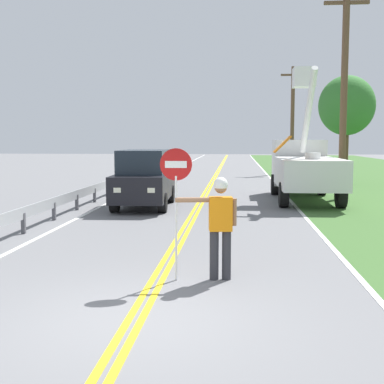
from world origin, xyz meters
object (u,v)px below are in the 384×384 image
at_px(utility_bucket_truck, 304,165).
at_px(utility_pole_mid, 292,118).
at_px(stop_sign_paddle, 176,184).
at_px(oncoming_suv_nearest, 144,178).
at_px(flagger_worker, 220,221).
at_px(utility_pole_near, 344,91).
at_px(roadside_tree_verge, 347,106).

relative_size(utility_bucket_truck, utility_pole_mid, 0.88).
bearing_deg(utility_bucket_truck, stop_sign_paddle, -106.90).
xyz_separation_m(utility_bucket_truck, oncoming_suv_nearest, (-6.12, -2.91, -0.35)).
distance_m(utility_bucket_truck, oncoming_suv_nearest, 6.79).
xyz_separation_m(stop_sign_paddle, utility_bucket_truck, (3.83, 12.59, -0.30)).
height_order(flagger_worker, utility_pole_mid, utility_pole_mid).
relative_size(utility_pole_near, roadside_tree_verge, 1.45).
distance_m(utility_pole_mid, roadside_tree_verge, 10.12).
relative_size(utility_bucket_truck, oncoming_suv_nearest, 1.46).
bearing_deg(oncoming_suv_nearest, utility_pole_near, 22.85).
xyz_separation_m(stop_sign_paddle, roadside_tree_verge, (6.97, 19.70, 2.56)).
bearing_deg(utility_bucket_truck, utility_pole_mid, 85.52).
height_order(utility_pole_near, utility_pole_mid, utility_pole_near).
bearing_deg(stop_sign_paddle, utility_bucket_truck, 73.10).
bearing_deg(utility_pole_mid, roadside_tree_verge, -79.73).
distance_m(utility_bucket_truck, utility_pole_near, 3.47).
relative_size(utility_bucket_truck, utility_pole_near, 0.79).
xyz_separation_m(utility_pole_mid, roadside_tree_verge, (1.80, -9.96, 0.21)).
relative_size(flagger_worker, oncoming_suv_nearest, 0.39).
xyz_separation_m(flagger_worker, stop_sign_paddle, (-0.76, -0.10, 0.66)).
relative_size(oncoming_suv_nearest, utility_pole_near, 0.54).
relative_size(flagger_worker, utility_bucket_truck, 0.27).
xyz_separation_m(flagger_worker, utility_pole_mid, (4.40, 29.55, 3.02)).
bearing_deg(flagger_worker, utility_pole_mid, 81.53).
bearing_deg(flagger_worker, utility_bucket_truck, 76.22).
distance_m(oncoming_suv_nearest, utility_pole_near, 9.06).
bearing_deg(utility_bucket_truck, oncoming_suv_nearest, -154.56).
xyz_separation_m(utility_bucket_truck, roadside_tree_verge, (3.14, 7.10, 2.86)).
bearing_deg(utility_bucket_truck, utility_pole_near, 12.10).
relative_size(utility_pole_mid, roadside_tree_verge, 1.32).
distance_m(utility_pole_near, utility_pole_mid, 16.72).
bearing_deg(utility_pole_mid, utility_bucket_truck, -94.48).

